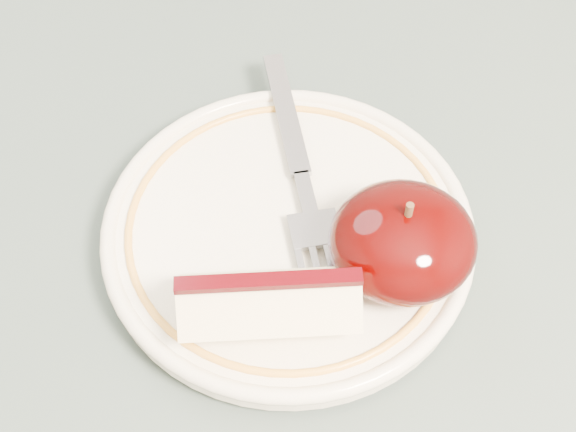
{
  "coord_description": "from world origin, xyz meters",
  "views": [
    {
      "loc": [
        0.03,
        -0.22,
        1.13
      ],
      "look_at": [
        0.04,
        0.02,
        0.78
      ],
      "focal_mm": 50.0,
      "sensor_mm": 36.0,
      "label": 1
    }
  ],
  "objects_px": {
    "table": "(227,354)",
    "plate": "(288,231)",
    "apple_half": "(403,241)",
    "fork": "(302,176)"
  },
  "relations": [
    {
      "from": "table",
      "to": "plate",
      "type": "height_order",
      "value": "plate"
    },
    {
      "from": "table",
      "to": "plate",
      "type": "relative_size",
      "value": 4.36
    },
    {
      "from": "table",
      "to": "plate",
      "type": "distance_m",
      "value": 0.11
    },
    {
      "from": "table",
      "to": "apple_half",
      "type": "height_order",
      "value": "apple_half"
    },
    {
      "from": "plate",
      "to": "fork",
      "type": "xyz_separation_m",
      "value": [
        0.01,
        0.03,
        0.01
      ]
    },
    {
      "from": "plate",
      "to": "fork",
      "type": "height_order",
      "value": "fork"
    },
    {
      "from": "table",
      "to": "fork",
      "type": "distance_m",
      "value": 0.13
    },
    {
      "from": "table",
      "to": "fork",
      "type": "height_order",
      "value": "fork"
    },
    {
      "from": "table",
      "to": "apple_half",
      "type": "xyz_separation_m",
      "value": [
        0.1,
        -0.0,
        0.13
      ]
    },
    {
      "from": "table",
      "to": "apple_half",
      "type": "bearing_deg",
      "value": -1.51
    }
  ]
}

